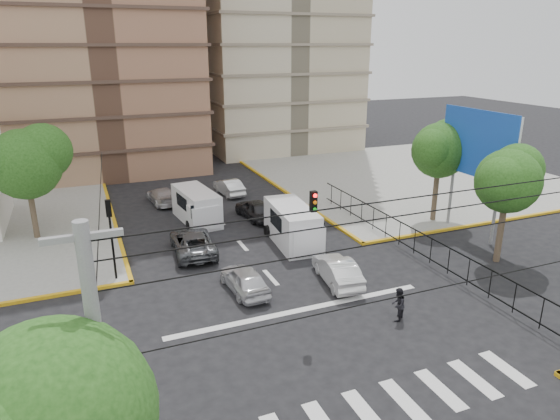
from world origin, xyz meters
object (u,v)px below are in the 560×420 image
van_left_lane (197,207)px  car_silver_front_left (245,279)px  traffic_light_nw (110,226)px  car_white_front_right (337,270)px  van_right_lane (294,227)px  pedestrian_crosswalk (398,305)px

van_left_lane → car_silver_front_left: size_ratio=1.35×
traffic_light_nw → car_silver_front_left: (5.99, -3.76, -2.44)m
van_left_lane → car_white_front_right: (4.63, -12.07, -0.42)m
traffic_light_nw → car_silver_front_left: 7.48m
traffic_light_nw → van_left_lane: bearing=49.9°
van_right_lane → pedestrian_crosswalk: van_right_lane is taller
traffic_light_nw → pedestrian_crosswalk: traffic_light_nw is taller
traffic_light_nw → car_white_front_right: (10.85, -4.67, -2.41)m
van_left_lane → car_silver_front_left: 11.17m
traffic_light_nw → car_white_front_right: 12.06m
van_left_lane → van_right_lane: bearing=-60.8°
traffic_light_nw → car_silver_front_left: bearing=-32.1°
van_right_lane → car_silver_front_left: size_ratio=1.41×
van_left_lane → pedestrian_crosswalk: size_ratio=3.32×
traffic_light_nw → van_right_lane: (10.84, 1.05, -1.92)m
car_silver_front_left → pedestrian_crosswalk: (5.58, -5.35, 0.13)m
van_right_lane → van_left_lane: van_right_lane is taller
van_left_lane → traffic_light_nw: bearing=-136.8°
car_white_front_right → traffic_light_nw: bearing=-15.7°
van_left_lane → car_white_front_right: 12.93m
van_right_lane → pedestrian_crosswalk: size_ratio=3.48×
van_right_lane → car_white_front_right: (0.01, -5.72, -0.49)m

